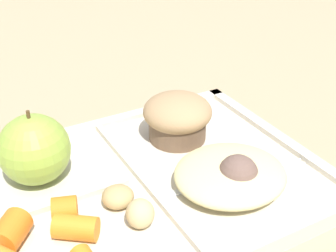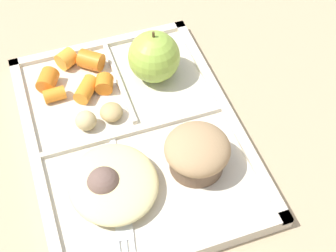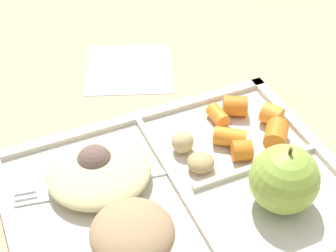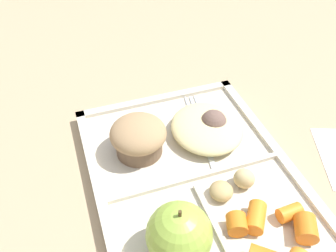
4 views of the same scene
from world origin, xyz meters
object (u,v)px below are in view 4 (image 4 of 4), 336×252
at_px(lunch_tray, 196,181).
at_px(plastic_fork, 199,124).
at_px(green_apple, 179,235).
at_px(bran_muffin, 138,137).

bearing_deg(lunch_tray, plastic_fork, -24.37).
height_order(green_apple, bran_muffin, green_apple).
bearing_deg(plastic_fork, lunch_tray, 155.63).
bearing_deg(green_apple, lunch_tray, -32.84).
distance_m(lunch_tray, bran_muffin, 0.10).
relative_size(lunch_tray, green_apple, 4.59).
bearing_deg(plastic_fork, bran_muffin, 103.37).
relative_size(green_apple, bran_muffin, 1.00).
height_order(lunch_tray, green_apple, green_apple).
bearing_deg(green_apple, plastic_fork, -28.58).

